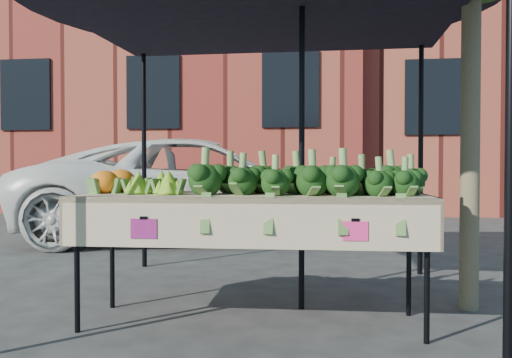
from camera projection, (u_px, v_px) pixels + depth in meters
name	position (u px, v px, depth m)	size (l,w,h in m)	color
ground	(266.00, 328.00, 3.74)	(90.00, 90.00, 0.00)	#29292B
table	(252.00, 259.00, 3.83)	(2.43, 0.90, 0.90)	#C5B395
canopy	(258.00, 131.00, 4.33)	(3.16, 3.16, 2.74)	black
broccoli_heap	(309.00, 174.00, 3.79)	(1.61, 0.58, 0.27)	black
romanesco_cluster	(161.00, 179.00, 3.95)	(0.44, 0.58, 0.21)	#88C02E
cauliflower_pair	(113.00, 180.00, 4.03)	(0.24, 0.44, 0.19)	orange
vehicle	(204.00, 59.00, 8.16)	(2.46, 1.49, 5.34)	white
street_tree	(471.00, 38.00, 4.17)	(2.09, 2.09, 4.12)	#1E4C14
building_left	(149.00, 50.00, 16.22)	(12.00, 8.00, 9.00)	maroon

